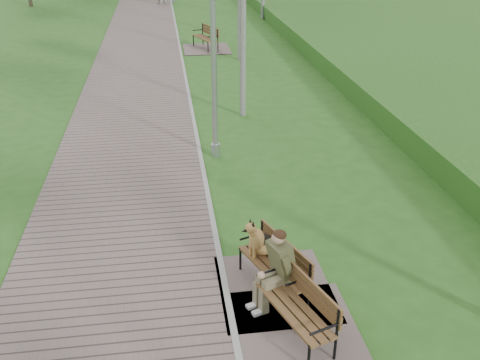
% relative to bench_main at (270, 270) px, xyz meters
% --- Properties ---
extents(walkway, '(3.50, 67.00, 0.04)m').
position_rel_bench_main_xyz_m(walkway, '(-2.43, 16.33, -0.40)').
color(walkway, '#705F5A').
rests_on(walkway, ground).
extents(kerb, '(0.10, 67.00, 0.05)m').
position_rel_bench_main_xyz_m(kerb, '(-0.68, 16.33, -0.40)').
color(kerb, '#999993').
rests_on(kerb, ground).
extents(embankment, '(14.00, 70.00, 1.60)m').
position_rel_bench_main_xyz_m(embankment, '(11.32, 14.83, -0.42)').
color(embankment, '#3C7628').
rests_on(embankment, ground).
extents(bench_main, '(1.73, 1.93, 1.51)m').
position_rel_bench_main_xyz_m(bench_main, '(0.00, 0.00, 0.00)').
color(bench_main, '#705F5A').
rests_on(bench_main, ground).
extents(bench_second, '(1.76, 1.96, 1.08)m').
position_rel_bench_main_xyz_m(bench_second, '(0.15, -0.96, -0.22)').
color(bench_second, '#705F5A').
rests_on(bench_second, ground).
extents(bench_third, '(2.00, 2.22, 1.23)m').
position_rel_bench_main_xyz_m(bench_third, '(0.43, 16.93, -0.19)').
color(bench_third, '#705F5A').
rests_on(bench_third, ground).
extents(lamp_post_second, '(0.22, 0.22, 5.64)m').
position_rel_bench_main_xyz_m(lamp_post_second, '(-0.30, 5.35, 2.22)').
color(lamp_post_second, '#9B9EA3').
rests_on(lamp_post_second, ground).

